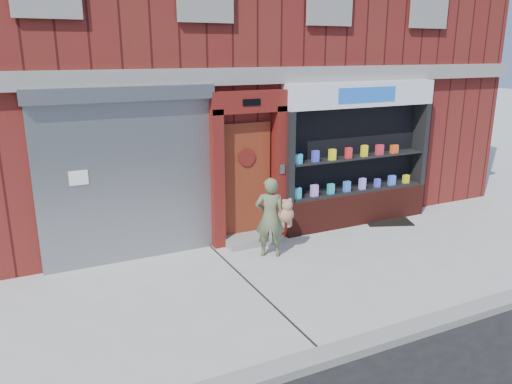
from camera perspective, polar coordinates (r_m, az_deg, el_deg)
ground at (r=8.73m, az=8.99°, el=-8.65°), size 80.00×80.00×0.00m
curb at (r=7.26m, az=19.02°, el=-14.21°), size 60.00×0.30×0.12m
building at (r=13.30m, az=-5.81°, el=17.51°), size 12.00×8.16×8.00m
shutter_bay at (r=8.75m, az=-14.54°, el=2.97°), size 3.10×0.30×3.04m
red_door_bay at (r=9.43m, az=-0.86°, el=2.76°), size 1.52×0.58×2.90m
pharmacy_bay at (r=10.69m, az=11.46°, el=3.54°), size 3.50×0.41×3.00m
woman at (r=8.92m, az=1.85°, el=-2.83°), size 0.77×0.56×1.46m
doormat at (r=11.29m, az=14.77°, el=-3.19°), size 1.16×1.00×0.02m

